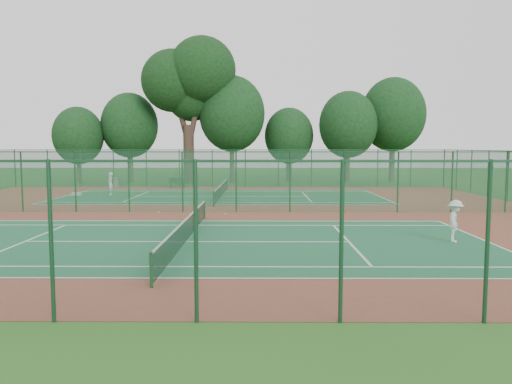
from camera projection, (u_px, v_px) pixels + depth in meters
ground at (210, 212)px, 28.64m from camera, size 120.00×120.00×0.00m
red_pad at (210, 212)px, 28.64m from camera, size 40.00×36.00×0.01m
court_near at (187, 242)px, 19.68m from camera, size 23.77×10.97×0.01m
court_far at (222, 196)px, 37.60m from camera, size 23.77×10.97×0.01m
fence_north at (229, 168)px, 46.41m from camera, size 40.00×0.09×3.50m
fence_south at (123, 241)px, 10.56m from camera, size 40.00×0.09×3.50m
fence_divider at (209, 182)px, 28.48m from camera, size 40.00×0.09×3.50m
tennis_net_near at (186, 228)px, 19.63m from camera, size 0.10×12.90×0.97m
tennis_net_far at (221, 189)px, 37.55m from camera, size 0.10×12.90×0.97m
player_near at (455, 221)px, 19.51m from camera, size 1.00×1.23×1.67m
player_far at (110, 184)px, 38.64m from camera, size 0.59×0.73×1.75m
trash_bin at (116, 182)px, 46.01m from camera, size 0.57×0.57×0.90m
bench at (178, 183)px, 45.43m from camera, size 1.57×0.85×0.93m
kit_bag at (77, 194)px, 38.19m from camera, size 0.76×0.47×0.27m
stray_ball_a at (225, 214)px, 27.65m from camera, size 0.07×0.07×0.07m
stray_ball_b at (348, 213)px, 27.89m from camera, size 0.07×0.07×0.07m
stray_ball_c at (159, 212)px, 28.32m from camera, size 0.08×0.08×0.08m
big_tree at (189, 80)px, 50.47m from camera, size 9.63×7.05×14.79m
evergreen_row at (237, 182)px, 52.79m from camera, size 39.00×5.00×12.00m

